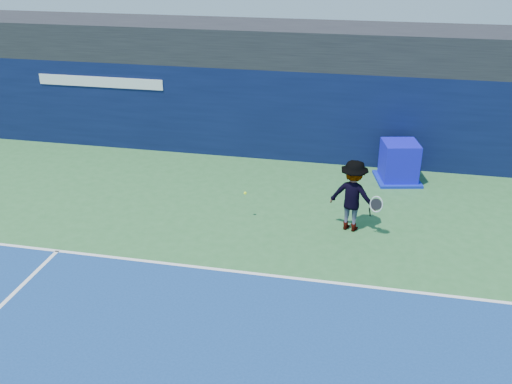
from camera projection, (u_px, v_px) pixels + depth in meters
ground at (227, 365)px, 10.12m from camera, size 80.00×80.00×0.00m
baseline at (261, 274)px, 12.78m from camera, size 24.00×0.10×0.01m
stadium_band at (312, 44)px, 18.83m from camera, size 36.00×3.00×1.20m
back_wall_assembly at (306, 114)px, 18.82m from camera, size 36.00×1.03×3.00m
equipment_cart at (399, 163)px, 17.37m from camera, size 1.54×1.54×1.24m
tennis_player at (353, 196)px, 14.37m from camera, size 1.44×1.00×1.88m
tennis_ball at (245, 193)px, 14.99m from camera, size 0.08×0.08×0.08m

